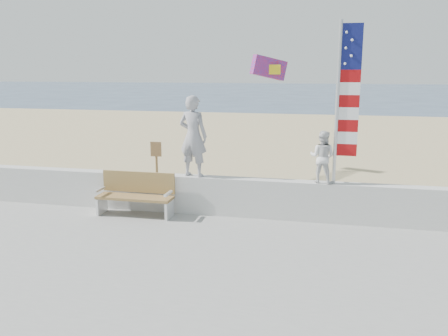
{
  "coord_description": "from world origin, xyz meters",
  "views": [
    {
      "loc": [
        2.52,
        -8.54,
        3.58
      ],
      "look_at": [
        0.2,
        1.8,
        1.35
      ],
      "focal_mm": 38.0,
      "sensor_mm": 36.0,
      "label": 1
    }
  ],
  "objects_px": {
    "child": "(322,157)",
    "bench": "(136,194)",
    "flag": "(344,96)",
    "adult": "(193,136)"
  },
  "relations": [
    {
      "from": "bench",
      "to": "child",
      "type": "bearing_deg",
      "value": 6.09
    },
    {
      "from": "bench",
      "to": "adult",
      "type": "bearing_deg",
      "value": 19.49
    },
    {
      "from": "child",
      "to": "flag",
      "type": "xyz_separation_m",
      "value": [
        0.39,
        -0.0,
        1.33
      ]
    },
    {
      "from": "child",
      "to": "bench",
      "type": "bearing_deg",
      "value": 20.12
    },
    {
      "from": "child",
      "to": "flag",
      "type": "distance_m",
      "value": 1.39
    },
    {
      "from": "bench",
      "to": "flag",
      "type": "height_order",
      "value": "flag"
    },
    {
      "from": "adult",
      "to": "flag",
      "type": "bearing_deg",
      "value": -168.4
    },
    {
      "from": "child",
      "to": "flag",
      "type": "height_order",
      "value": "flag"
    },
    {
      "from": "child",
      "to": "bench",
      "type": "height_order",
      "value": "child"
    },
    {
      "from": "child",
      "to": "bench",
      "type": "relative_size",
      "value": 0.65
    }
  ]
}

